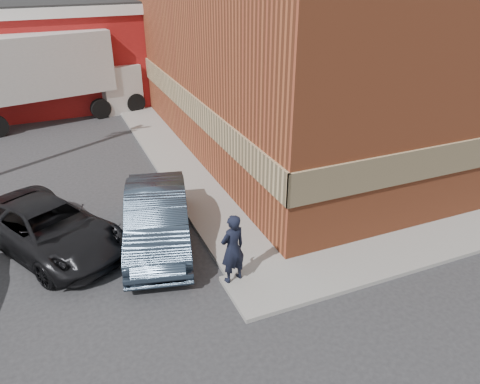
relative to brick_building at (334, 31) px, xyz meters
name	(u,v)px	position (x,y,z in m)	size (l,w,h in m)	color
ground	(236,276)	(-8.50, -9.00, -4.68)	(90.00, 90.00, 0.00)	#28282B
brick_building	(334,31)	(0.00, 0.00, 0.00)	(14.25, 18.25, 9.36)	#9A4727
sidewalk_south	(470,232)	(-1.00, -9.90, -4.62)	(16.00, 1.80, 0.12)	gray
sidewalk_west	(169,154)	(-7.90, 0.00, -4.62)	(1.80, 18.00, 0.12)	gray
man	(233,249)	(-8.70, -9.25, -3.59)	(0.71, 0.46, 1.94)	black
sedan	(157,219)	(-10.01, -6.58, -3.84)	(1.77, 5.09, 1.68)	#2A3747
suv_a	(49,228)	(-12.98, -5.69, -3.96)	(2.41, 5.23, 1.45)	black
box_truck	(56,70)	(-11.65, 7.17, -2.14)	(9.28, 4.36, 4.41)	beige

